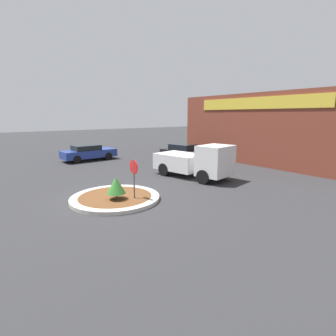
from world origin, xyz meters
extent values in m
plane|color=#2D2D30|center=(0.00, 0.00, 0.00)|extent=(120.00, 120.00, 0.00)
cylinder|color=#BCB7AD|center=(0.00, 0.00, 0.09)|extent=(4.24, 4.24, 0.17)
cylinder|color=brown|center=(0.00, 0.00, 0.09)|extent=(3.48, 3.48, 0.17)
cylinder|color=#4C4C51|center=(0.80, 0.60, 1.00)|extent=(0.07, 0.07, 2.01)
cylinder|color=#B71414|center=(0.80, 0.60, 1.66)|extent=(0.67, 0.03, 0.67)
cylinder|color=brown|center=(0.44, -0.15, 0.32)|extent=(0.08, 0.08, 0.28)
cone|color=#2D6B28|center=(0.44, -0.15, 0.84)|extent=(0.87, 0.87, 0.78)
cube|color=silver|center=(0.43, 6.42, 1.30)|extent=(1.98, 2.32, 1.83)
cube|color=silver|center=(-2.29, 5.93, 0.91)|extent=(3.41, 2.68, 1.05)
cube|color=black|center=(0.99, 6.52, 1.61)|extent=(0.37, 1.82, 0.64)
cylinder|color=black|center=(0.10, 7.38, 0.42)|extent=(0.88, 0.39, 0.85)
cylinder|color=black|center=(0.46, 5.41, 0.42)|extent=(0.88, 0.39, 0.85)
cylinder|color=black|center=(-3.02, 6.82, 0.42)|extent=(0.88, 0.39, 0.85)
cylinder|color=black|center=(-2.67, 4.85, 0.42)|extent=(0.88, 0.39, 0.85)
cube|color=brown|center=(-1.37, 15.72, 2.85)|extent=(15.97, 6.00, 5.70)
cube|color=gold|center=(-1.37, 12.69, 4.89)|extent=(11.18, 0.08, 0.90)
cube|color=navy|center=(-11.65, 3.11, 0.62)|extent=(2.07, 4.73, 0.66)
cube|color=black|center=(-11.64, 2.88, 1.16)|extent=(1.74, 2.31, 0.44)
cylinder|color=black|center=(-12.57, 4.51, 0.34)|extent=(0.24, 0.68, 0.67)
cylinder|color=black|center=(-10.86, 4.59, 0.34)|extent=(0.24, 0.68, 0.67)
cylinder|color=black|center=(-12.44, 1.63, 0.34)|extent=(0.24, 0.68, 0.67)
cylinder|color=black|center=(-10.72, 1.71, 0.34)|extent=(0.24, 0.68, 0.67)
cube|color=black|center=(-6.81, 10.17, 0.57)|extent=(4.74, 2.61, 0.61)
cube|color=black|center=(-7.03, 10.13, 1.13)|extent=(2.41, 1.94, 0.51)
cylinder|color=black|center=(-5.61, 11.24, 0.31)|extent=(0.65, 0.31, 0.62)
cylinder|color=black|center=(-5.29, 9.66, 0.31)|extent=(0.65, 0.31, 0.62)
cylinder|color=black|center=(-8.33, 10.69, 0.31)|extent=(0.65, 0.31, 0.62)
cylinder|color=black|center=(-8.01, 9.11, 0.31)|extent=(0.65, 0.31, 0.62)
camera|label=1|loc=(11.13, -5.24, 4.00)|focal=28.00mm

